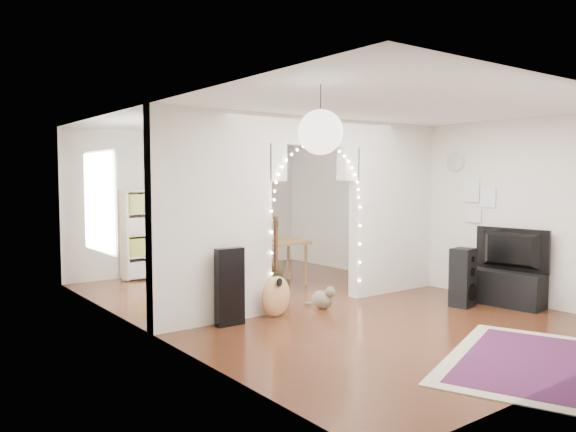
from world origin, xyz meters
TOP-DOWN VIEW (x-y plane):
  - floor at (0.00, 0.00)m, footprint 7.50×7.50m
  - ceiling at (0.00, 0.00)m, footprint 5.00×7.50m
  - wall_back at (0.00, 3.75)m, footprint 5.00×0.02m
  - wall_left at (-2.50, 0.00)m, footprint 0.02×7.50m
  - wall_right at (2.50, 0.00)m, footprint 0.02×7.50m
  - divider_wall at (0.00, 0.00)m, footprint 5.00×0.20m
  - fairy_lights at (0.00, -0.13)m, footprint 1.64×0.04m
  - window at (-2.47, 1.80)m, footprint 0.04×1.20m
  - wall_clock at (2.48, -0.60)m, footprint 0.03×0.31m
  - picture_frames at (2.48, -1.00)m, footprint 0.02×0.50m
  - paper_lantern at (-1.90, -2.40)m, footprint 0.40×0.40m
  - ceiling_fan at (0.00, 2.00)m, footprint 1.10×1.10m
  - area_rug at (0.16, -3.40)m, footprint 2.87×2.54m
  - guitar_case at (-1.55, -0.25)m, footprint 0.37×0.13m
  - acoustic_guitar at (-0.84, -0.25)m, footprint 0.48×0.32m
  - tabby_cat at (-0.04, -0.27)m, footprint 0.29×0.54m
  - floor_speaker at (1.64, -1.38)m, footprint 0.37×0.34m
  - media_console at (2.20, -1.74)m, footprint 0.51×1.04m
  - tv at (2.20, -1.74)m, footprint 0.26×1.08m
  - bookcase at (-0.71, 3.50)m, footprint 1.63×0.78m
  - dining_table at (0.39, 1.62)m, footprint 1.31×0.97m
  - flower_vase at (0.39, 1.62)m, footprint 0.21×0.21m
  - dining_chair_left at (-0.73, 1.42)m, footprint 0.70×0.71m
  - dining_chair_right at (0.24, 1.58)m, footprint 0.50×0.51m

SIDE VIEW (x-z plane):
  - floor at x=0.00m, z-range 0.00..0.00m
  - area_rug at x=0.16m, z-range 0.00..0.02m
  - tabby_cat at x=-0.04m, z-range -0.03..0.32m
  - dining_chair_right at x=0.24m, z-range 0.00..0.46m
  - media_console at x=2.20m, z-range 0.00..0.50m
  - dining_chair_left at x=-0.73m, z-range 0.00..0.56m
  - floor_speaker at x=1.64m, z-range 0.00..0.84m
  - guitar_case at x=-1.55m, z-range 0.00..0.97m
  - acoustic_guitar at x=-0.84m, z-range -0.07..1.06m
  - dining_table at x=0.39m, z-range 0.30..1.06m
  - tv at x=2.20m, z-range 0.50..1.12m
  - bookcase at x=-0.71m, z-range 0.00..1.62m
  - flower_vase at x=0.39m, z-range 0.76..0.95m
  - wall_back at x=0.00m, z-range 0.00..2.70m
  - wall_left at x=-2.50m, z-range 0.00..2.70m
  - wall_right at x=2.50m, z-range 0.00..2.70m
  - divider_wall at x=0.00m, z-range 0.07..2.77m
  - window at x=-2.47m, z-range 0.80..2.20m
  - picture_frames at x=2.48m, z-range 1.15..1.85m
  - fairy_lights at x=0.00m, z-range 0.75..2.35m
  - wall_clock at x=2.48m, z-range 1.95..2.25m
  - paper_lantern at x=-1.90m, z-range 2.05..2.45m
  - ceiling_fan at x=0.00m, z-range 2.25..2.55m
  - ceiling at x=0.00m, z-range 2.69..2.71m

